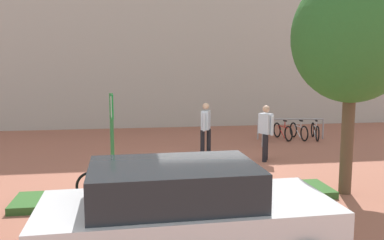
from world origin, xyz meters
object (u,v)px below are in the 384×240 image
person_shirt_white (266,129)px  car_white_hatch (184,216)px  bike_at_sign (115,184)px  tree_sidewalk (352,37)px  parking_sign_post (112,132)px  bike_rack_cluster (291,131)px  bollard_steel (264,135)px  person_casual_tan (206,125)px

person_shirt_white → car_white_hatch: (-3.34, -6.22, -0.23)m
bike_at_sign → tree_sidewalk: bearing=-3.7°
parking_sign_post → bike_at_sign: 1.22m
bike_rack_cluster → bollard_steel: (-1.54, -1.34, 0.10)m
car_white_hatch → bike_rack_cluster: bearing=60.1°
bollard_steel → car_white_hatch: car_white_hatch is taller
bike_at_sign → person_shirt_white: size_ratio=0.98×
parking_sign_post → car_white_hatch: size_ratio=0.54×
parking_sign_post → car_white_hatch: 3.30m
bollard_steel → person_shirt_white: 2.20m
car_white_hatch → person_shirt_white: bearing=61.8°
parking_sign_post → bike_at_sign: (0.02, 0.19, -1.20)m
parking_sign_post → bike_rack_cluster: bearing=44.8°
person_casual_tan → person_shirt_white: bearing=-32.7°
tree_sidewalk → car_white_hatch: size_ratio=1.16×
bike_at_sign → bike_rack_cluster: (6.64, 6.41, -0.00)m
bollard_steel → bike_rack_cluster: bearing=41.0°
parking_sign_post → bike_at_sign: parking_sign_post is taller
parking_sign_post → bike_rack_cluster: parking_sign_post is taller
tree_sidewalk → person_casual_tan: 5.70m
bike_rack_cluster → bike_at_sign: bearing=-136.0°
bike_at_sign → car_white_hatch: 3.40m
person_shirt_white → bike_at_sign: bearing=-145.8°
person_casual_tan → bollard_steel: bearing=22.7°
bike_rack_cluster → person_shirt_white: bearing=-122.8°
tree_sidewalk → bollard_steel: size_ratio=5.61×
bollard_steel → bike_at_sign: bearing=-135.1°
bollard_steel → person_shirt_white: bearing=-107.4°
bike_at_sign → person_casual_tan: (2.79, 4.11, 0.63)m
bike_rack_cluster → person_shirt_white: (-2.18, -3.38, 0.64)m
bike_rack_cluster → person_casual_tan: 4.53m
tree_sidewalk → person_casual_tan: tree_sidewalk is taller
tree_sidewalk → person_casual_tan: size_ratio=2.94×
bollard_steel → car_white_hatch: (-3.98, -8.25, 0.31)m
bike_at_sign → person_casual_tan: bearing=55.8°
parking_sign_post → bollard_steel: bearing=45.8°
bollard_steel → person_casual_tan: person_casual_tan is taller
parking_sign_post → car_white_hatch: parking_sign_post is taller
bike_at_sign → bike_rack_cluster: bearing=44.0°
bollard_steel → person_shirt_white: size_ratio=0.52×
parking_sign_post → car_white_hatch: (1.14, -2.99, -0.80)m
bike_rack_cluster → person_shirt_white: person_shirt_white is taller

